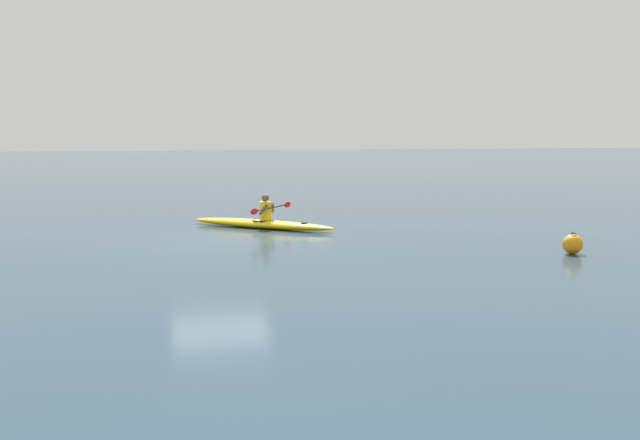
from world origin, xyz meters
TOP-DOWN VIEW (x-y plane):
  - ground_plane at (0.00, 0.00)m, footprint 160.00×160.00m
  - kayak at (-1.32, -1.72)m, footprint 3.99×3.26m
  - kayaker at (-1.44, -1.63)m, footprint 1.44×1.86m
  - mooring_buoy_white_far at (-7.68, 3.84)m, footprint 0.45×0.45m

SIDE VIEW (x-z plane):
  - ground_plane at x=0.00m, z-range 0.00..0.00m
  - kayak at x=-1.32m, z-range 0.00..0.25m
  - mooring_buoy_white_far at x=-7.68m, z-range -0.02..0.47m
  - kayaker at x=-1.44m, z-range 0.19..0.93m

